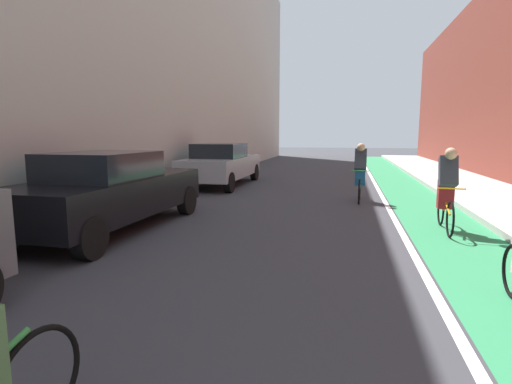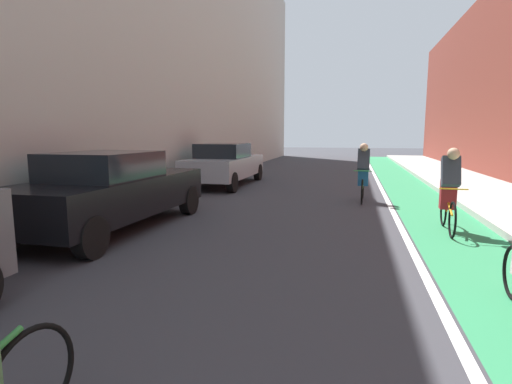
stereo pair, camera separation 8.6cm
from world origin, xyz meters
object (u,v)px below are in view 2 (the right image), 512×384
Objects in this scene: parked_sedan_black at (111,190)px; parked_sedan_silver at (225,164)px; cyclist_far at (363,171)px; cyclist_trailing at (449,188)px.

parked_sedan_black is 7.17m from parked_sedan_silver.
cyclist_far is at bearing 43.82° from parked_sedan_black.
parked_sedan_black is at bearing -90.01° from parked_sedan_silver.
parked_sedan_black and parked_sedan_silver have the same top height.
cyclist_far reaches higher than cyclist_trailing.
cyclist_trailing reaches higher than parked_sedan_black.
parked_sedan_silver is at bearing 137.77° from cyclist_trailing.
cyclist_trailing is at bearing -42.23° from parked_sedan_silver.
cyclist_far is at bearing -27.42° from parked_sedan_silver.
parked_sedan_black is 2.72× the size of cyclist_trailing.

